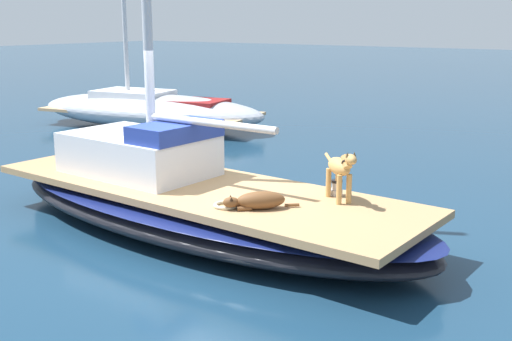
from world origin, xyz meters
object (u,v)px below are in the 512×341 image
Objects in this scene: deck_winch at (337,188)px; coiled_rope at (226,205)px; dog_brown at (258,201)px; dog_tan at (340,169)px; moored_boat_starboard_side at (150,109)px; sailboat_main at (198,207)px.

coiled_rope is at bearing 144.97° from deck_winch.
dog_brown is 0.97× the size of dog_tan.
deck_winch is 10.13m from moored_boat_starboard_side.
sailboat_main is 1.48m from dog_brown.
sailboat_main is 1.01× the size of moored_boat_starboard_side.
dog_tan reaches higher than dog_brown.
moored_boat_starboard_side is at bearing 48.75° from sailboat_main.
coiled_rope is (-0.15, 0.37, -0.08)m from dog_brown.
dog_tan reaches higher than coiled_rope.
moored_boat_starboard_side is (6.40, 8.13, -0.26)m from dog_brown.
dog_brown is 1.15m from dog_tan.
sailboat_main is 1.19m from coiled_rope.
dog_tan is 2.38× the size of coiled_rope.
moored_boat_starboard_side is (6.55, 7.76, -0.17)m from coiled_rope.
dog_tan is 10.39m from moored_boat_starboard_side.
deck_winch is (1.10, -0.50, -0.01)m from dog_brown.
dog_tan is 1.52m from coiled_rope.
coiled_rope is (-0.60, -0.97, 0.35)m from sailboat_main.
dog_brown is 1.21m from deck_winch.
moored_boat_starboard_side is at bearing 49.81° from coiled_rope.
coiled_rope is (-1.25, 0.88, -0.08)m from deck_winch.
moored_boat_starboard_side reaches higher than coiled_rope.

